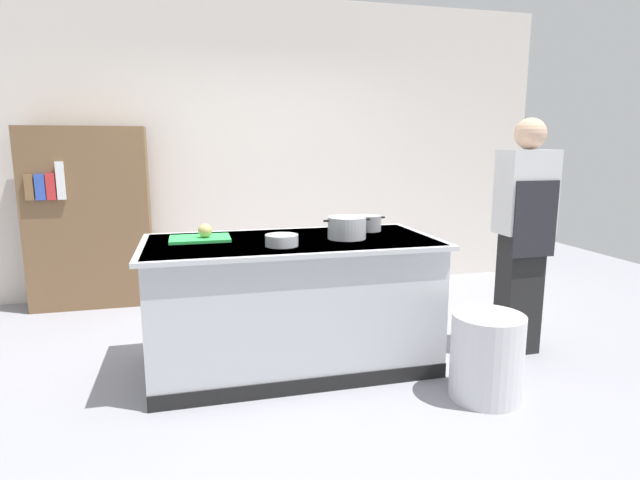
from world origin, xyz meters
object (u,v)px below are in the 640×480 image
at_px(stock_pot, 347,228).
at_px(person_chef, 523,232).
at_px(trash_bin, 487,356).
at_px(onion, 205,231).
at_px(sauce_pan, 369,223).
at_px(bookshelf, 89,219).
at_px(mixing_bowl, 282,240).

xyz_separation_m(stock_pot, person_chef, (1.30, -0.12, -0.06)).
bearing_deg(person_chef, trash_bin, 139.79).
xyz_separation_m(onion, sauce_pan, (1.20, 0.10, -0.01)).
xyz_separation_m(trash_bin, bookshelf, (-2.64, 2.56, 0.59)).
relative_size(sauce_pan, trash_bin, 0.47).
bearing_deg(sauce_pan, bookshelf, 144.44).
distance_m(trash_bin, person_chef, 1.08).
height_order(sauce_pan, trash_bin, sauce_pan).
relative_size(stock_pot, sauce_pan, 1.33).
height_order(stock_pot, trash_bin, stock_pot).
relative_size(mixing_bowl, trash_bin, 0.40).
bearing_deg(mixing_bowl, sauce_pan, 29.31).
distance_m(stock_pot, sauce_pan, 0.36).
xyz_separation_m(person_chef, bookshelf, (-3.27, 1.97, -0.06)).
height_order(sauce_pan, bookshelf, bookshelf).
height_order(trash_bin, person_chef, person_chef).
bearing_deg(stock_pot, onion, 170.15).
bearing_deg(mixing_bowl, onion, 145.98).
bearing_deg(person_chef, stock_pot, 91.15).
xyz_separation_m(stock_pot, trash_bin, (0.68, -0.71, -0.71)).
distance_m(onion, bookshelf, 1.97).
relative_size(onion, mixing_bowl, 0.44).
height_order(onion, person_chef, person_chef).
height_order(person_chef, bookshelf, person_chef).
bearing_deg(sauce_pan, person_chef, -20.01).
distance_m(stock_pot, trash_bin, 1.21).
bearing_deg(bookshelf, sauce_pan, -35.56).
bearing_deg(bookshelf, onion, -58.71).
distance_m(mixing_bowl, person_chef, 1.78).
height_order(stock_pot, mixing_bowl, stock_pot).
distance_m(stock_pot, bookshelf, 2.70).
bearing_deg(sauce_pan, mixing_bowl, -150.69).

